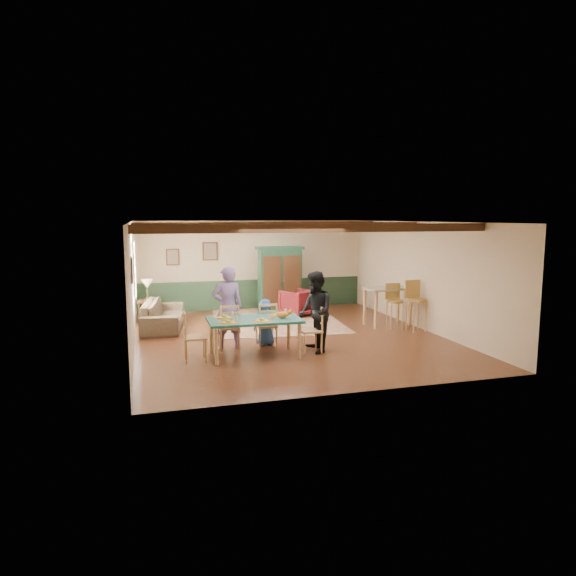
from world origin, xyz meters
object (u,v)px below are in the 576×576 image
object	(u,v)px
dining_table	(255,338)
person_child	(265,322)
bar_stool_right	(416,306)
dining_chair_end_left	(195,336)
bar_stool_left	(395,307)
dining_chair_far_right	(266,324)
person_woman	(315,312)
cat	(283,314)
dining_chair_end_right	(310,329)
person_man	(228,307)
armoire	(280,279)
dining_chair_far_left	(229,326)
armchair	(298,303)
end_table	(148,312)
counter_table	(387,306)
table_lamp	(147,290)
sofa	(163,314)

from	to	relation	value
dining_table	person_child	bearing A→B (deg)	62.72
dining_table	bar_stool_right	world-z (taller)	bar_stool_right
dining_chair_end_left	bar_stool_left	world-z (taller)	bar_stool_left
dining_chair_far_right	person_woman	bearing A→B (deg)	139.73
person_woman	bar_stool_right	bearing A→B (deg)	112.26
cat	person_woman	bearing A→B (deg)	8.13
dining_chair_end_right	person_man	xyz separation A→B (m)	(-1.59, 0.85, 0.40)
armoire	dining_chair_far_right	bearing A→B (deg)	-109.26
person_man	bar_stool_right	world-z (taller)	person_man
dining_chair_far_left	armchair	distance (m)	4.06
end_table	bar_stool_left	distance (m)	6.49
dining_table	bar_stool_left	xyz separation A→B (m)	(3.95, 1.53, 0.19)
dining_chair_end_left	counter_table	world-z (taller)	counter_table
dining_chair_far_right	table_lamp	bearing A→B (deg)	-52.64
armoire	sofa	distance (m)	3.78
dining_chair_far_right	person_child	xyz separation A→B (m)	(0.00, 0.08, 0.03)
dining_table	bar_stool_left	size ratio (longest dim) A/B	1.62
dining_chair_end_right	armoire	bearing A→B (deg)	173.37
dining_chair_end_left	armchair	xyz separation A→B (m)	(3.32, 3.90, -0.11)
dining_table	person_man	bearing A→B (deg)	115.85
end_table	dining_chair_end_right	bearing A→B (deg)	-51.53
bar_stool_left	person_woman	bearing A→B (deg)	-143.89
cat	bar_stool_left	size ratio (longest dim) A/B	0.32
person_child	bar_stool_left	size ratio (longest dim) A/B	0.90
dining_chair_end_left	person_man	bearing A→B (deg)	-43.15
dining_chair_end_left	cat	xyz separation A→B (m)	(1.76, -0.13, 0.38)
counter_table	armoire	bearing A→B (deg)	129.02
dining_table	end_table	xyz separation A→B (m)	(-2.03, 4.04, -0.08)
dining_chair_far_right	dining_table	bearing A→B (deg)	60.95
dining_chair_far_right	sofa	world-z (taller)	dining_chair_far_right
person_man	sofa	size ratio (longest dim) A/B	0.76
dining_chair_end_left	person_child	bearing A→B (deg)	-62.70
dining_chair_far_left	table_lamp	size ratio (longest dim) A/B	1.75
person_child	cat	xyz separation A→B (m)	(0.14, -0.93, 0.35)
person_man	cat	world-z (taller)	person_man
sofa	end_table	bearing A→B (deg)	34.86
sofa	armchair	bearing A→B (deg)	-73.18
dining_chair_far_right	table_lamp	xyz separation A→B (m)	(-2.46, 3.30, 0.40)
end_table	table_lamp	distance (m)	0.59
person_child	armoire	bearing A→B (deg)	-108.74
armchair	table_lamp	distance (m)	4.19
cat	armchair	bearing A→B (deg)	69.54
dining_chair_far_left	dining_chair_end_right	xyz separation A→B (m)	(1.59, -0.76, 0.00)
dining_chair_far_right	armchair	world-z (taller)	dining_chair_far_right
armchair	bar_stool_left	bearing A→B (deg)	98.79
armoire	person_man	bearing A→B (deg)	-119.74
dining_chair_end_left	end_table	bearing A→B (deg)	12.57
dining_chair_far_left	sofa	size ratio (longest dim) A/B	0.42
dining_chair_far_right	dining_chair_end_right	size ratio (longest dim) A/B	1.00
cat	table_lamp	xyz separation A→B (m)	(-2.60, 4.15, 0.03)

